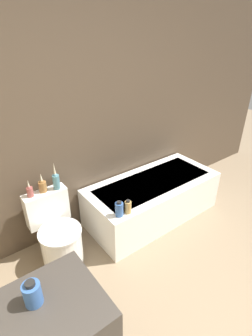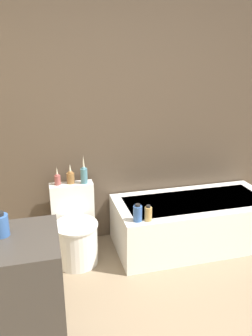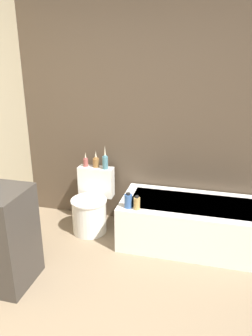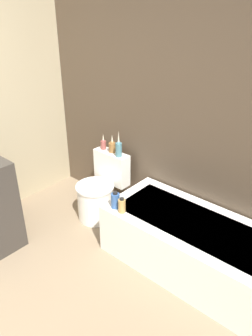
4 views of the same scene
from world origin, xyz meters
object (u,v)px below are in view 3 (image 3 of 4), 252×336
at_px(vase_gold, 86,161).
at_px(vase_bronze, 105,161).
at_px(bathtub, 196,224).
at_px(shampoo_bottle_short, 137,203).
at_px(toilet, 91,207).
at_px(vase_silver, 96,161).
at_px(shampoo_bottle_tall, 128,201).

bearing_deg(vase_gold, vase_bronze, -6.26).
height_order(bathtub, shampoo_bottle_short, shampoo_bottle_short).
relative_size(vase_gold, vase_bronze, 0.62).
height_order(toilet, vase_silver, vase_silver).
distance_m(vase_bronze, shampoo_bottle_short, 0.73).
relative_size(vase_silver, shampoo_bottle_tall, 1.22).
bearing_deg(vase_silver, shampoo_bottle_tall, -44.81).
height_order(bathtub, vase_gold, vase_gold).
height_order(vase_silver, shampoo_bottle_tall, vase_silver).
bearing_deg(vase_silver, vase_gold, -176.74).
bearing_deg(shampoo_bottle_tall, toilet, 149.62).
distance_m(vase_gold, shampoo_bottle_tall, 0.84).
distance_m(bathtub, shampoo_bottle_short, 0.72).
xyz_separation_m(vase_silver, vase_bronze, (0.12, -0.03, 0.03)).
bearing_deg(bathtub, shampoo_bottle_short, -154.16).
relative_size(vase_gold, shampoo_bottle_tall, 1.09).
bearing_deg(shampoo_bottle_short, shampoo_bottle_tall, 170.19).
bearing_deg(toilet, vase_silver, 90.00).
relative_size(vase_silver, vase_bronze, 0.70).
relative_size(vase_gold, vase_silver, 0.89).
bearing_deg(shampoo_bottle_tall, vase_silver, 135.19).
xyz_separation_m(vase_gold, shampoo_bottle_tall, (0.64, -0.51, -0.20)).
relative_size(bathtub, toilet, 2.28).
distance_m(vase_gold, vase_silver, 0.13).
distance_m(vase_gold, shampoo_bottle_short, 0.93).
distance_m(bathtub, vase_bronze, 1.22).
xyz_separation_m(vase_silver, shampoo_bottle_tall, (0.52, -0.52, -0.20)).
bearing_deg(toilet, vase_bronze, 54.81).
bearing_deg(vase_bronze, shampoo_bottle_short, -45.63).
bearing_deg(toilet, bathtub, -1.75).
distance_m(toilet, vase_silver, 0.53).
bearing_deg(shampoo_bottle_short, toilet, 152.34).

